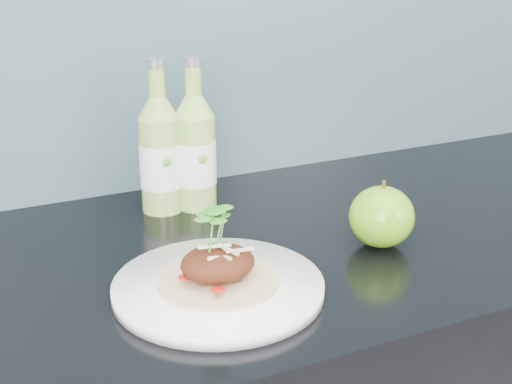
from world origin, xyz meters
TOP-DOWN VIEW (x-y plane):
  - dinner_plate at (-0.10, 1.58)m, footprint 0.26×0.26m
  - pork_taco at (-0.10, 1.58)m, footprint 0.15×0.15m
  - green_apple at (0.16, 1.61)m, footprint 0.10×0.10m
  - cider_bottle_left at (-0.07, 1.87)m, footprint 0.07×0.07m
  - cider_bottle_right at (-0.02, 1.86)m, footprint 0.08×0.08m

SIDE VIEW (x-z plane):
  - dinner_plate at x=-0.10m, z-range 0.90..0.92m
  - green_apple at x=0.16m, z-range 0.90..0.99m
  - pork_taco at x=-0.10m, z-range 0.90..0.99m
  - cider_bottle_left at x=-0.07m, z-range 0.87..1.11m
  - cider_bottle_right at x=-0.02m, z-range 0.87..1.11m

